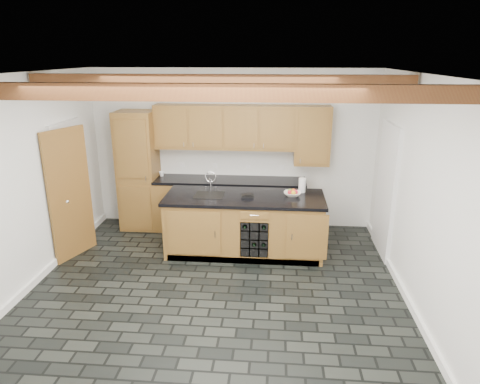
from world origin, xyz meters
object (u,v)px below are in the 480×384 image
at_px(paper_towel, 302,185).
at_px(kitchen_scale, 248,196).
at_px(fruit_bowl, 292,194).
at_px(island, 245,224).

bearing_deg(paper_towel, kitchen_scale, -158.36).
height_order(kitchen_scale, fruit_bowl, fruit_bowl).
xyz_separation_m(kitchen_scale, fruit_bowl, (0.68, 0.13, 0.01)).
height_order(island, fruit_bowl, fruit_bowl).
relative_size(fruit_bowl, paper_towel, 1.14).
bearing_deg(paper_towel, fruit_bowl, -127.12).
height_order(fruit_bowl, paper_towel, paper_towel).
distance_m(kitchen_scale, fruit_bowl, 0.70).
bearing_deg(island, fruit_bowl, 6.65).
relative_size(island, paper_towel, 10.80).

